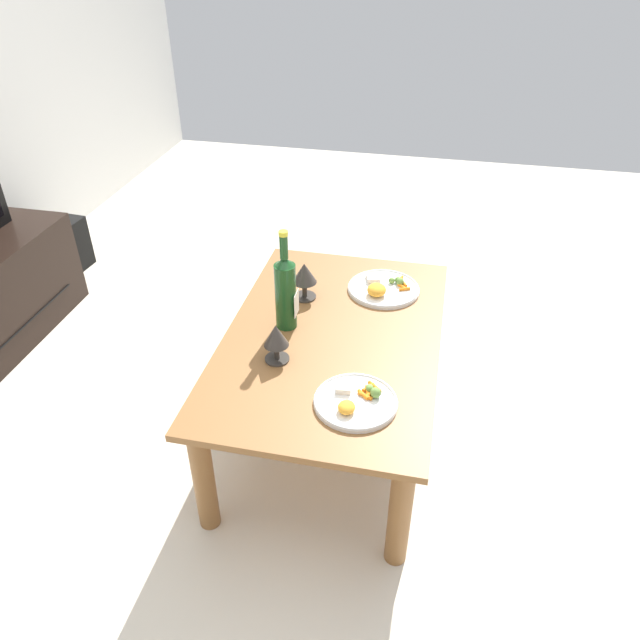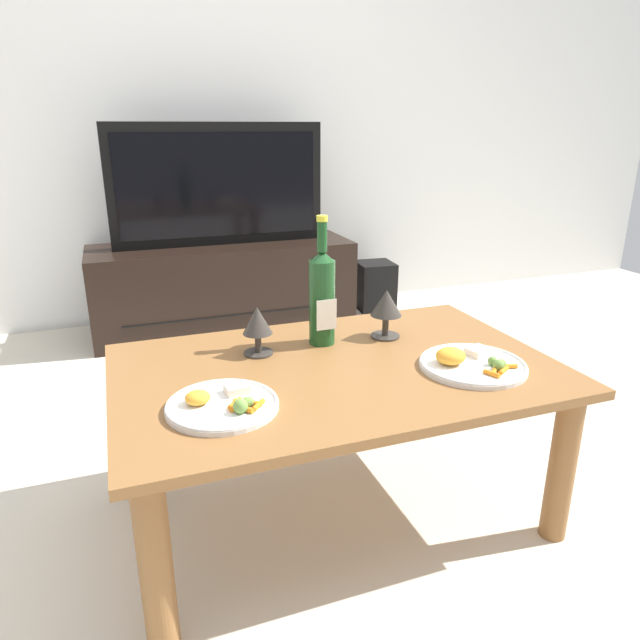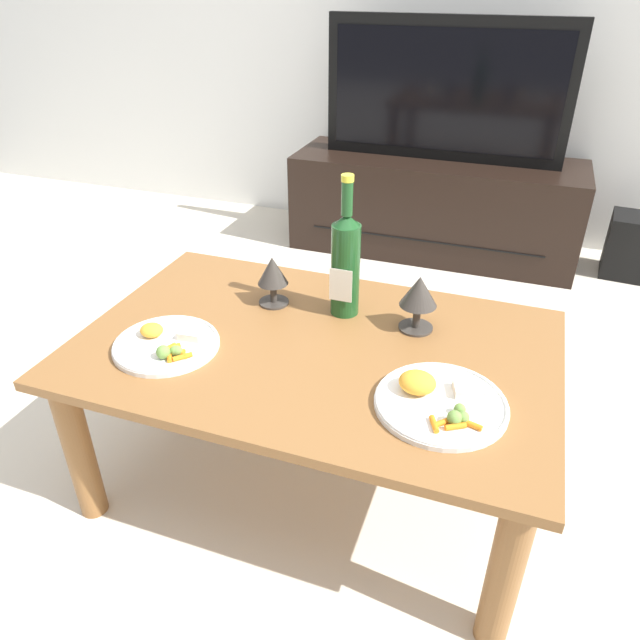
# 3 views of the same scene
# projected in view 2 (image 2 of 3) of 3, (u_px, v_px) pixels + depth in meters

# --- Properties ---
(ground_plane) EXTENTS (6.40, 6.40, 0.00)m
(ground_plane) POSITION_uv_depth(u_px,v_px,m) (335.00, 508.00, 1.68)
(ground_plane) COLOR beige
(back_wall) EXTENTS (6.40, 0.10, 2.60)m
(back_wall) POSITION_uv_depth(u_px,v_px,m) (199.00, 80.00, 3.06)
(back_wall) COLOR silver
(back_wall) RESTS_ON ground_plane
(dining_table) EXTENTS (1.17, 0.75, 0.46)m
(dining_table) POSITION_uv_depth(u_px,v_px,m) (336.00, 391.00, 1.55)
(dining_table) COLOR brown
(dining_table) RESTS_ON ground_plane
(tv_stand) EXTENTS (1.38, 0.47, 0.47)m
(tv_stand) POSITION_uv_depth(u_px,v_px,m) (224.00, 286.00, 3.11)
(tv_stand) COLOR black
(tv_stand) RESTS_ON ground_plane
(tv_screen) EXTENTS (1.11, 0.05, 0.62)m
(tv_screen) POSITION_uv_depth(u_px,v_px,m) (218.00, 185.00, 2.93)
(tv_screen) COLOR black
(tv_screen) RESTS_ON tv_stand
(floor_speaker) EXTENTS (0.23, 0.23, 0.29)m
(floor_speaker) POSITION_uv_depth(u_px,v_px,m) (375.00, 286.00, 3.46)
(floor_speaker) COLOR black
(floor_speaker) RESTS_ON ground_plane
(wine_bottle) EXTENTS (0.08, 0.08, 0.38)m
(wine_bottle) POSITION_uv_depth(u_px,v_px,m) (322.00, 294.00, 1.64)
(wine_bottle) COLOR #19471E
(wine_bottle) RESTS_ON dining_table
(goblet_left) EXTENTS (0.08, 0.08, 0.14)m
(goblet_left) POSITION_uv_depth(u_px,v_px,m) (257.00, 323.00, 1.58)
(goblet_left) COLOR #38332D
(goblet_left) RESTS_ON dining_table
(goblet_right) EXTENTS (0.09, 0.09, 0.15)m
(goblet_right) POSITION_uv_depth(u_px,v_px,m) (386.00, 305.00, 1.71)
(goblet_right) COLOR #38332D
(goblet_right) RESTS_ON dining_table
(dinner_plate_left) EXTENTS (0.26, 0.26, 0.05)m
(dinner_plate_left) POSITION_uv_depth(u_px,v_px,m) (223.00, 404.00, 1.29)
(dinner_plate_left) COLOR white
(dinner_plate_left) RESTS_ON dining_table
(dinner_plate_right) EXTENTS (0.28, 0.28, 0.06)m
(dinner_plate_right) POSITION_uv_depth(u_px,v_px,m) (471.00, 363.00, 1.51)
(dinner_plate_right) COLOR white
(dinner_plate_right) RESTS_ON dining_table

